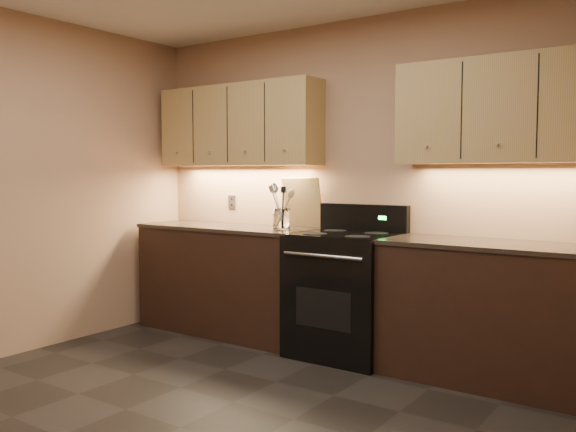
# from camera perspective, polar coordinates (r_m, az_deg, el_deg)

# --- Properties ---
(floor) EXTENTS (4.00, 4.00, 0.00)m
(floor) POSITION_cam_1_polar(r_m,az_deg,el_deg) (3.56, -10.03, -18.91)
(floor) COLOR black
(floor) RESTS_ON ground
(wall_back) EXTENTS (4.00, 0.04, 2.60)m
(wall_back) POSITION_cam_1_polar(r_m,az_deg,el_deg) (4.90, 6.51, 3.02)
(wall_back) COLOR #9A785A
(wall_back) RESTS_ON ground
(counter_left) EXTENTS (1.62, 0.62, 0.93)m
(counter_left) POSITION_cam_1_polar(r_m,az_deg,el_deg) (5.35, -5.60, -5.87)
(counter_left) COLOR black
(counter_left) RESTS_ON ground
(counter_right) EXTENTS (1.46, 0.62, 0.93)m
(counter_right) POSITION_cam_1_polar(r_m,az_deg,el_deg) (4.27, 18.67, -8.59)
(counter_right) COLOR black
(counter_right) RESTS_ON ground
(stove) EXTENTS (0.76, 0.68, 1.14)m
(stove) POSITION_cam_1_polar(r_m,az_deg,el_deg) (4.67, 5.43, -7.16)
(stove) COLOR black
(stove) RESTS_ON ground
(upper_cab_left) EXTENTS (1.60, 0.30, 0.70)m
(upper_cab_left) POSITION_cam_1_polar(r_m,az_deg,el_deg) (5.41, -4.66, 8.43)
(upper_cab_left) COLOR tan
(upper_cab_left) RESTS_ON wall_back
(upper_cab_right) EXTENTS (1.44, 0.30, 0.70)m
(upper_cab_right) POSITION_cam_1_polar(r_m,az_deg,el_deg) (4.34, 19.62, 9.30)
(upper_cab_right) COLOR tan
(upper_cab_right) RESTS_ON wall_back
(outlet_plate) EXTENTS (0.08, 0.01, 0.12)m
(outlet_plate) POSITION_cam_1_polar(r_m,az_deg,el_deg) (5.64, -5.26, 1.32)
(outlet_plate) COLOR #B2B5BA
(outlet_plate) RESTS_ON wall_back
(utensil_crock) EXTENTS (0.16, 0.16, 0.17)m
(utensil_crock) POSITION_cam_1_polar(r_m,az_deg,el_deg) (4.93, -0.61, -0.33)
(utensil_crock) COLOR white
(utensil_crock) RESTS_ON counter_left
(cutting_board) EXTENTS (0.35, 0.17, 0.42)m
(cutting_board) POSITION_cam_1_polar(r_m,az_deg,el_deg) (5.10, 1.38, 1.26)
(cutting_board) COLOR #D3BC72
(cutting_board) RESTS_ON counter_left
(wooden_spoon) EXTENTS (0.17, 0.13, 0.33)m
(wooden_spoon) POSITION_cam_1_polar(r_m,az_deg,el_deg) (4.93, -1.08, 0.85)
(wooden_spoon) COLOR #D3BC72
(wooden_spoon) RESTS_ON utensil_crock
(black_turner) EXTENTS (0.13, 0.16, 0.36)m
(black_turner) POSITION_cam_1_polar(r_m,az_deg,el_deg) (4.89, -0.55, 0.93)
(black_turner) COLOR black
(black_turner) RESTS_ON utensil_crock
(steel_spatula) EXTENTS (0.23, 0.09, 0.38)m
(steel_spatula) POSITION_cam_1_polar(r_m,az_deg,el_deg) (4.93, -0.38, 1.11)
(steel_spatula) COLOR silver
(steel_spatula) RESTS_ON utensil_crock
(steel_skimmer) EXTENTS (0.22, 0.13, 0.37)m
(steel_skimmer) POSITION_cam_1_polar(r_m,az_deg,el_deg) (4.90, -0.39, 1.01)
(steel_skimmer) COLOR silver
(steel_skimmer) RESTS_ON utensil_crock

